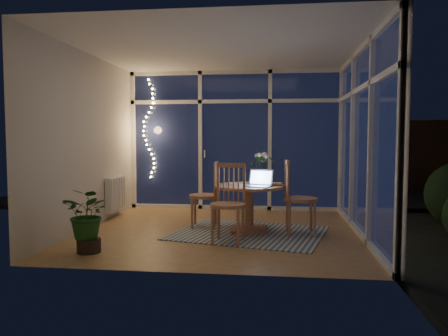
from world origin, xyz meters
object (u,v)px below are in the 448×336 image
(chair_right, at_px, (301,197))
(laptop, at_px, (258,177))
(dining_table, at_px, (249,209))
(chair_front, at_px, (228,203))
(potted_plant, at_px, (88,221))
(flower_vase, at_px, (262,176))
(chair_left, at_px, (204,194))

(chair_right, bearing_deg, laptop, 94.46)
(dining_table, height_order, chair_front, chair_front)
(laptop, xyz_separation_m, potted_plant, (-1.94, -1.14, -0.43))
(laptop, height_order, potted_plant, laptop)
(dining_table, height_order, flower_vase, flower_vase)
(dining_table, xyz_separation_m, potted_plant, (-1.81, -1.35, 0.04))
(dining_table, distance_m, chair_left, 0.75)
(chair_left, xyz_separation_m, flower_vase, (0.86, 0.05, 0.28))
(chair_left, relative_size, chair_front, 0.97)
(dining_table, xyz_separation_m, flower_vase, (0.17, 0.28, 0.44))
(laptop, height_order, flower_vase, laptop)
(chair_left, xyz_separation_m, chair_front, (0.47, -0.92, 0.01))
(laptop, relative_size, potted_plant, 0.46)
(chair_right, distance_m, potted_plant, 2.81)
(dining_table, distance_m, chair_front, 0.75)
(chair_left, distance_m, potted_plant, 1.94)
(dining_table, relative_size, chair_left, 0.99)
(chair_front, distance_m, potted_plant, 1.72)
(chair_left, bearing_deg, chair_front, 24.14)
(chair_right, distance_m, laptop, 0.66)
(dining_table, bearing_deg, potted_plant, -143.36)
(dining_table, relative_size, laptop, 2.85)
(dining_table, xyz_separation_m, chair_right, (0.72, -0.12, 0.19))
(chair_front, xyz_separation_m, flower_vase, (0.40, 0.97, 0.27))
(chair_left, relative_size, flower_vase, 4.81)
(dining_table, bearing_deg, laptop, -58.22)
(laptop, bearing_deg, chair_front, -106.29)
(chair_right, xyz_separation_m, chair_front, (-0.95, -0.57, -0.01))
(chair_left, xyz_separation_m, potted_plant, (-1.12, -1.58, -0.12))
(flower_vase, bearing_deg, chair_left, -176.89)
(chair_left, xyz_separation_m, laptop, (0.82, -0.44, 0.30))
(chair_left, relative_size, potted_plant, 1.33)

